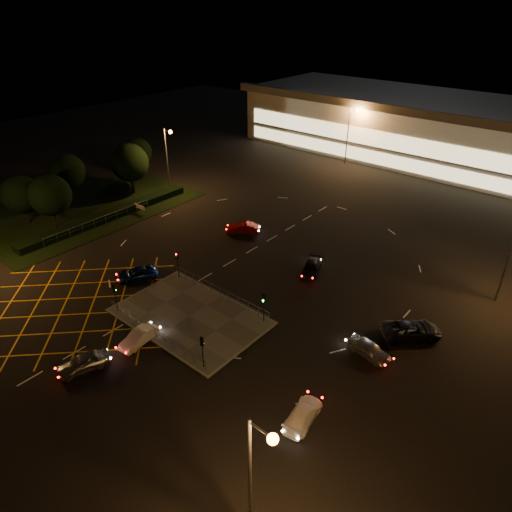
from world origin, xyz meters
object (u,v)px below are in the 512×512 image
Objects in this scene: car_near_silver at (83,363)px; car_right_silver at (369,349)px; car_far_dkgrey at (311,268)px; car_east_grey at (412,330)px; signal_ne at (264,302)px; car_left_blue at (137,274)px; signal_nw at (177,260)px; car_circ_red at (243,228)px; car_approach_white at (303,414)px; signal_se at (202,346)px; car_queue_white at (139,337)px; signal_sw at (115,292)px.

car_right_silver is (17.40, 16.80, -0.05)m from car_near_silver.
car_far_dkgrey is 0.79× the size of car_east_grey.
signal_ne is 0.71× the size of car_left_blue.
signal_nw is 13.09m from car_circ_red.
car_near_silver is at bearing 14.07° from car_approach_white.
car_far_dkgrey is (6.03, 24.84, -0.10)m from car_near_silver.
car_circ_red is (-13.90, 12.84, -1.67)m from signal_ne.
signal_se is 0.74× the size of car_approach_white.
car_approach_white is (-0.37, -9.43, -0.06)m from car_right_silver.
car_queue_white is at bearing 135.47° from car_right_silver.
car_near_silver is 1.10× the size of car_queue_white.
car_queue_white is (-6.67, -9.51, -1.73)m from signal_ne.
car_queue_white is at bearing -126.26° from car_far_dkgrey.
signal_ne is 13.68m from car_east_grey.
signal_sw is at bearing -90.00° from signal_nw.
car_far_dkgrey reaches higher than car_left_blue.
signal_sw reaches higher than car_circ_red.
car_circ_red is (-7.23, 22.35, 0.06)m from car_queue_white.
car_right_silver reaches higher than car_approach_white.
signal_ne is (0.00, 7.99, 0.00)m from signal_se.
signal_nw reaches higher than car_left_blue.
signal_se reaches higher than car_approach_white.
car_queue_white is 16.35m from car_approach_white.
car_queue_white is 20.32m from car_right_silver.
signal_se is 14.41m from signal_nw.
signal_ne is at bearing 80.31° from car_near_silver.
signal_ne is at bearing 77.08° from car_east_grey.
signal_sw is 1.00× the size of signal_nw.
signal_sw is 1.00× the size of signal_ne.
car_circ_red is at bearing 76.08° from car_right_silver.
car_queue_white is (-6.67, -1.52, -1.73)m from signal_se.
car_far_dkgrey is at bearing -85.34° from signal_se.
signal_se is at bearing 98.31° from car_east_grey.
signal_sw is 6.34m from car_left_blue.
signal_ne is 10.28m from car_right_silver.
car_right_silver reaches higher than car_left_blue.
car_queue_white is 0.92× the size of car_circ_red.
car_near_silver is (4.48, -14.53, -1.64)m from signal_nw.
car_right_silver is at bearing -56.84° from car_far_dkgrey.
car_near_silver is 24.19m from car_right_silver.
car_east_grey is (1.79, 4.68, 0.08)m from car_right_silver.
car_left_blue is (-15.50, -3.00, -1.75)m from signal_ne.
signal_sw reaches higher than car_approach_white.
signal_ne is 16.45m from car_near_silver.
car_circ_red is at bearing -84.78° from signal_sw.
signal_nw is 15.30m from car_near_silver.
car_right_silver is 5.01m from car_east_grey.
signal_ne is at bearing 112.96° from car_right_silver.
car_far_dkgrey is (14.01, 13.30, 0.00)m from car_left_blue.
car_far_dkgrey is 1.01× the size of car_approach_white.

